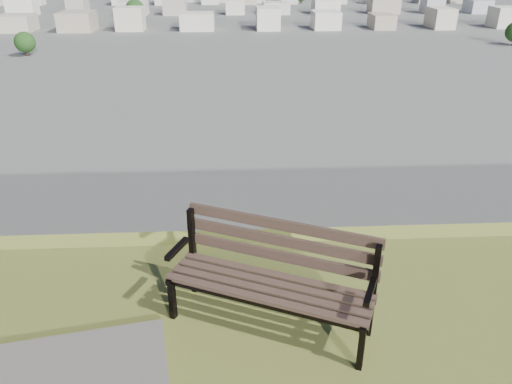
{
  "coord_description": "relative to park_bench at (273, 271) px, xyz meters",
  "views": [
    {
      "loc": [
        -1.39,
        -0.65,
        27.89
      ],
      "look_at": [
        -1.12,
        4.65,
        25.3
      ],
      "focal_mm": 35.0,
      "sensor_mm": 36.0,
      "label": 1
    }
  ],
  "objects": [
    {
      "name": "park_bench",
      "position": [
        0.0,
        0.0,
        0.0
      ],
      "size": [
        1.76,
        1.19,
        0.88
      ],
      "rotation": [
        0.0,
        0.0,
        -0.42
      ],
      "color": "#48362A",
      "rests_on": "hilltop_mesa"
    }
  ]
}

